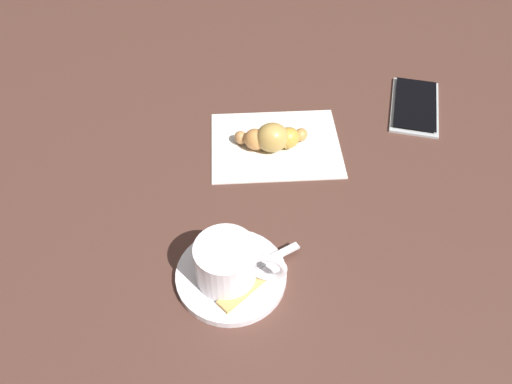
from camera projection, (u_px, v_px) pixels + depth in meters
ground_plane at (266, 210)px, 0.68m from camera, size 1.80×1.80×0.00m
saucer at (231, 275)px, 0.60m from camera, size 0.13×0.13×0.01m
espresso_cup at (228, 263)px, 0.57m from camera, size 0.07×0.10×0.05m
teaspoon at (236, 276)px, 0.59m from camera, size 0.08×0.12×0.01m
sugar_packet at (241, 291)px, 0.58m from camera, size 0.06×0.06×0.01m
napkin at (276, 144)px, 0.76m from camera, size 0.16×0.20×0.00m
croissant at (272, 138)px, 0.74m from camera, size 0.06×0.12×0.04m
cell_phone at (415, 105)px, 0.82m from camera, size 0.15×0.10×0.01m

